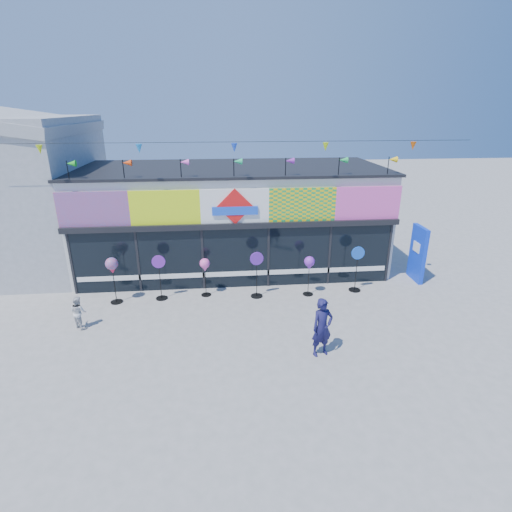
{
  "coord_description": "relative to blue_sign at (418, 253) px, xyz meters",
  "views": [
    {
      "loc": [
        -0.59,
        -10.24,
        6.37
      ],
      "look_at": [
        0.61,
        2.0,
        1.74
      ],
      "focal_mm": 28.0,
      "sensor_mm": 36.0,
      "label": 1
    }
  ],
  "objects": [
    {
      "name": "ground",
      "position": [
        -6.99,
        -3.43,
        -1.08
      ],
      "size": [
        80.0,
        80.0,
        0.0
      ],
      "primitive_type": "plane",
      "color": "gray",
      "rests_on": "ground"
    },
    {
      "name": "kite_shop",
      "position": [
        -6.99,
        2.51,
        0.97
      ],
      "size": [
        16.0,
        5.7,
        5.31
      ],
      "color": "silver",
      "rests_on": "ground"
    },
    {
      "name": "blue_sign",
      "position": [
        0.0,
        0.0,
        0.0
      ],
      "size": [
        0.2,
        1.07,
        2.14
      ],
      "rotation": [
        0.0,
        0.0,
        -0.01
      ],
      "color": "#0E36D8",
      "rests_on": "ground"
    },
    {
      "name": "spinner_0",
      "position": [
        -11.18,
        -0.89,
        0.24
      ],
      "size": [
        0.42,
        0.42,
        1.65
      ],
      "color": "black",
      "rests_on": "ground"
    },
    {
      "name": "spinner_1",
      "position": [
        -9.66,
        -0.75,
        -0.22
      ],
      "size": [
        0.46,
        0.41,
        1.63
      ],
      "color": "black",
      "rests_on": "ground"
    },
    {
      "name": "spinner_2",
      "position": [
        -8.1,
        -0.62,
        0.05
      ],
      "size": [
        0.36,
        0.36,
        1.41
      ],
      "color": "black",
      "rests_on": "ground"
    },
    {
      "name": "spinner_3",
      "position": [
        -6.3,
        -0.9,
        -0.19
      ],
      "size": [
        0.47,
        0.43,
        1.68
      ],
      "color": "black",
      "rests_on": "ground"
    },
    {
      "name": "spinner_4",
      "position": [
        -4.45,
        -0.93,
        0.09
      ],
      "size": [
        0.37,
        0.37,
        1.46
      ],
      "color": "black",
      "rests_on": "ground"
    },
    {
      "name": "spinner_5",
      "position": [
        -2.66,
        -0.76,
        -0.18
      ],
      "size": [
        0.48,
        0.43,
        1.71
      ],
      "color": "black",
      "rests_on": "ground"
    },
    {
      "name": "adult_man",
      "position": [
        -4.91,
        -4.59,
        -0.25
      ],
      "size": [
        0.69,
        0.55,
        1.66
      ],
      "primitive_type": "imported",
      "rotation": [
        0.0,
        0.0,
        0.29
      ],
      "color": "#171543",
      "rests_on": "ground"
    },
    {
      "name": "child",
      "position": [
        -11.89,
        -2.49,
        -0.56
      ],
      "size": [
        0.58,
        0.55,
        1.04
      ],
      "primitive_type": "imported",
      "rotation": [
        0.0,
        0.0,
        2.45
      ],
      "color": "silver",
      "rests_on": "ground"
    }
  ]
}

